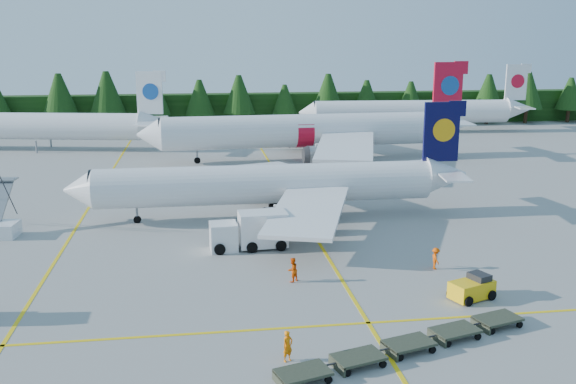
{
  "coord_description": "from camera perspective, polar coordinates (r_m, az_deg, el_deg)",
  "views": [
    {
      "loc": [
        -3.38,
        -39.03,
        15.84
      ],
      "look_at": [
        3.95,
        12.26,
        3.5
      ],
      "focal_mm": 40.0,
      "sensor_mm": 36.0,
      "label": 1
    }
  ],
  "objects": [
    {
      "name": "ground",
      "position": [
        42.25,
        -2.99,
        -8.64
      ],
      "size": [
        320.0,
        320.0,
        0.0
      ],
      "primitive_type": "plane",
      "color": "gray",
      "rests_on": "ground"
    },
    {
      "name": "taxi_stripe_a",
      "position": [
        62.03,
        -17.72,
        -2.04
      ],
      "size": [
        0.25,
        120.0,
        0.01
      ],
      "primitive_type": "cube",
      "color": "yellow",
      "rests_on": "ground"
    },
    {
      "name": "taxi_stripe_b",
      "position": [
        61.83,
        0.86,
        -1.44
      ],
      "size": [
        0.25,
        120.0,
        0.01
      ],
      "primitive_type": "cube",
      "color": "yellow",
      "rests_on": "ground"
    },
    {
      "name": "taxi_stripe_cross",
      "position": [
        36.78,
        -2.12,
        -12.11
      ],
      "size": [
        80.0,
        0.25,
        0.01
      ],
      "primitive_type": "cube",
      "color": "yellow",
      "rests_on": "ground"
    },
    {
      "name": "treeline_hedge",
      "position": [
        121.75,
        -6.55,
        7.26
      ],
      "size": [
        220.0,
        4.0,
        6.0
      ],
      "primitive_type": "cube",
      "color": "black",
      "rests_on": "ground"
    },
    {
      "name": "airliner_navy",
      "position": [
        57.64,
        -2.63,
        0.62
      ],
      "size": [
        35.48,
        29.22,
        10.32
      ],
      "rotation": [
        0.0,
        0.0,
        -0.0
      ],
      "color": "silver",
      "rests_on": "ground"
    },
    {
      "name": "airliner_red",
      "position": [
        86.14,
        0.89,
        5.41
      ],
      "size": [
        44.27,
        36.39,
        12.87
      ],
      "rotation": [
        0.0,
        0.0,
        0.04
      ],
      "color": "silver",
      "rests_on": "ground"
    },
    {
      "name": "airliner_far_left",
      "position": [
        102.03,
        -22.59,
        5.48
      ],
      "size": [
        39.01,
        10.73,
        11.45
      ],
      "rotation": [
        0.0,
        0.0,
        -0.19
      ],
      "color": "silver",
      "rests_on": "ground"
    },
    {
      "name": "airliner_far_right",
      "position": [
        114.4,
        10.37,
        7.07
      ],
      "size": [
        40.11,
        6.29,
        11.66
      ],
      "rotation": [
        0.0,
        0.0,
        -0.06
      ],
      "color": "silver",
      "rests_on": "ground"
    },
    {
      "name": "service_truck",
      "position": [
        49.77,
        -3.49,
        -3.47
      ],
      "size": [
        6.05,
        2.49,
        2.86
      ],
      "rotation": [
        0.0,
        0.0,
        0.06
      ],
      "color": "silver",
      "rests_on": "ground"
    },
    {
      "name": "baggage_tug",
      "position": [
        42.13,
        16.09,
        -8.18
      ],
      "size": [
        3.09,
        2.36,
        1.47
      ],
      "rotation": [
        0.0,
        0.0,
        0.37
      ],
      "color": "yellow",
      "rests_on": "ground"
    },
    {
      "name": "dolly_train",
      "position": [
        34.81,
        10.7,
        -13.04
      ],
      "size": [
        14.78,
        6.62,
        0.15
      ],
      "rotation": [
        0.0,
        0.0,
        0.29
      ],
      "color": "#383C2B",
      "rests_on": "ground"
    },
    {
      "name": "crew_a",
      "position": [
        33.16,
        -0.02,
        -13.55
      ],
      "size": [
        0.71,
        0.64,
        1.62
      ],
      "primitive_type": "imported",
      "rotation": [
        0.0,
        0.0,
        0.55
      ],
      "color": "orange",
      "rests_on": "ground"
    },
    {
      "name": "crew_b",
      "position": [
        43.17,
        0.4,
        -6.93
      ],
      "size": [
        1.04,
        1.01,
        1.68
      ],
      "primitive_type": "imported",
      "rotation": [
        0.0,
        0.0,
        3.81
      ],
      "color": "#EE4B05",
      "rests_on": "ground"
    },
    {
      "name": "crew_c",
      "position": [
        46.68,
        12.99,
        -5.78
      ],
      "size": [
        0.46,
        0.66,
        1.57
      ],
      "primitive_type": "imported",
      "rotation": [
        0.0,
        0.0,
        1.53
      ],
      "color": "#E14A04",
      "rests_on": "ground"
    }
  ]
}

